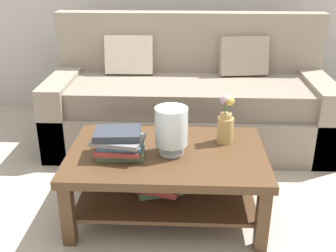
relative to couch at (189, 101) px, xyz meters
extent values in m
plane|color=#ADA393|center=(-0.11, -0.79, -0.36)|extent=(10.00, 10.00, 0.00)
cube|color=gray|center=(0.00, -0.07, -0.18)|extent=(2.27, 0.90, 0.36)
cube|color=gray|center=(0.00, -0.10, 0.10)|extent=(2.03, 0.74, 0.20)
cube|color=gray|center=(0.00, 0.28, 0.35)|extent=(2.27, 0.20, 0.70)
cube|color=gray|center=(-1.03, -0.07, -0.06)|extent=(0.20, 0.90, 0.60)
cube|color=gray|center=(1.03, -0.07, -0.06)|extent=(0.20, 0.90, 0.60)
cube|color=beige|center=(-0.51, 0.14, 0.36)|extent=(0.40, 0.19, 0.34)
cube|color=gray|center=(0.45, 0.14, 0.36)|extent=(0.42, 0.23, 0.34)
cube|color=#4C331E|center=(-0.13, -1.08, 0.04)|extent=(1.18, 0.76, 0.05)
cube|color=#4C331E|center=(-0.67, -1.41, -0.18)|extent=(0.07, 0.07, 0.38)
cube|color=#4C331E|center=(0.40, -1.41, -0.18)|extent=(0.07, 0.07, 0.38)
cube|color=#4C331E|center=(-0.67, -0.75, -0.18)|extent=(0.07, 0.07, 0.38)
cube|color=#4C331E|center=(0.40, -0.75, -0.18)|extent=(0.07, 0.07, 0.38)
cube|color=#4C331E|center=(-0.13, -1.08, -0.22)|extent=(1.06, 0.64, 0.02)
cube|color=#51704C|center=(-0.18, -1.07, -0.19)|extent=(0.32, 0.27, 0.04)
cube|color=#993833|center=(-0.18, -1.11, -0.15)|extent=(0.32, 0.27, 0.04)
cube|color=#51704C|center=(-0.40, -1.14, 0.08)|extent=(0.28, 0.19, 0.04)
cube|color=#993833|center=(-0.41, -1.16, 0.12)|extent=(0.26, 0.20, 0.03)
cube|color=#3D6075|center=(-0.39, -1.15, 0.14)|extent=(0.26, 0.18, 0.03)
cube|color=slate|center=(-0.41, -1.15, 0.17)|extent=(0.31, 0.25, 0.02)
cube|color=#2D333D|center=(-0.42, -1.13, 0.20)|extent=(0.28, 0.21, 0.04)
cylinder|color=silver|center=(-0.11, -1.10, 0.07)|extent=(0.15, 0.15, 0.02)
cylinder|color=silver|center=(-0.11, -1.10, 0.10)|extent=(0.04, 0.04, 0.05)
cylinder|color=silver|center=(-0.11, -1.10, 0.24)|extent=(0.19, 0.19, 0.22)
sphere|color=slate|center=(-0.13, -1.10, 0.18)|extent=(0.05, 0.05, 0.05)
sphere|color=#993833|center=(-0.08, -1.08, 0.18)|extent=(0.05, 0.05, 0.05)
cylinder|color=tan|center=(0.22, -0.93, 0.14)|extent=(0.10, 0.10, 0.16)
cylinder|color=tan|center=(0.22, -0.93, 0.24)|extent=(0.07, 0.07, 0.03)
cylinder|color=#426638|center=(0.24, -0.93, 0.29)|extent=(0.01, 0.01, 0.06)
sphere|color=gold|center=(0.24, -0.93, 0.33)|extent=(0.06, 0.06, 0.06)
cylinder|color=#426638|center=(0.21, -0.91, 0.29)|extent=(0.01, 0.01, 0.06)
sphere|color=#B28CB7|center=(0.21, -0.91, 0.33)|extent=(0.06, 0.06, 0.06)
cylinder|color=#426638|center=(0.21, -0.94, 0.30)|extent=(0.01, 0.01, 0.09)
sphere|color=silver|center=(0.21, -0.94, 0.36)|extent=(0.04, 0.04, 0.04)
camera|label=1|loc=(-0.03, -3.26, 1.17)|focal=43.67mm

